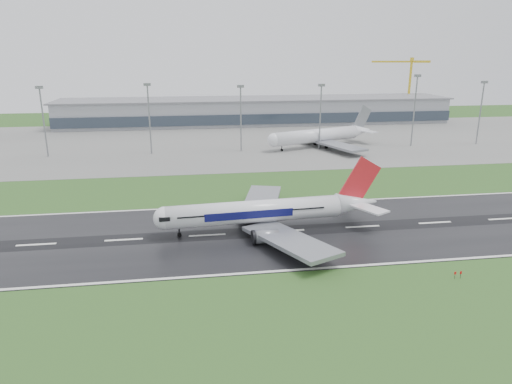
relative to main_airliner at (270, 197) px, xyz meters
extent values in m
plane|color=#274E1C|center=(23.98, -1.69, -8.60)|extent=(520.00, 520.00, 0.00)
cube|color=black|center=(23.98, -1.69, -8.55)|extent=(400.00, 45.00, 0.10)
cube|color=slate|center=(23.98, 123.31, -8.56)|extent=(400.00, 130.00, 0.08)
cube|color=gray|center=(23.98, 183.31, -1.10)|extent=(240.00, 36.00, 15.00)
cylinder|color=gray|center=(-79.80, 98.31, 5.79)|extent=(0.64, 0.64, 28.79)
cylinder|color=gray|center=(-36.04, 98.31, 6.15)|extent=(0.64, 0.64, 29.51)
cylinder|color=gray|center=(4.03, 98.31, 5.57)|extent=(0.64, 0.64, 28.36)
cylinder|color=gray|center=(40.73, 98.31, 5.65)|extent=(0.64, 0.64, 28.50)
cylinder|color=gray|center=(86.36, 98.31, 7.56)|extent=(0.64, 0.64, 32.33)
cylinder|color=gray|center=(120.39, 98.31, 5.96)|extent=(0.64, 0.64, 29.12)
camera|label=1|loc=(-19.66, -108.50, 34.66)|focal=32.54mm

